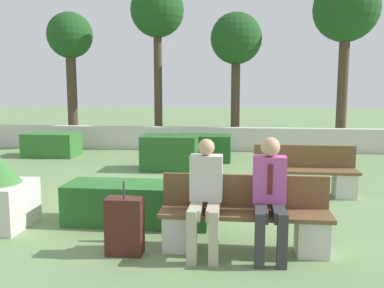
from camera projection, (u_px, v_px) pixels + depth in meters
ground_plane at (166, 199)px, 7.42m from camera, size 60.00×60.00×0.00m
perimeter_wall at (198, 139)px, 12.88m from camera, size 12.77×0.30×0.70m
bench_front at (245, 222)px, 5.11m from camera, size 2.02×0.49×0.88m
bench_left_side at (305, 177)px, 7.61m from camera, size 1.81×0.48×0.88m
person_seated_man at (270, 191)px, 4.88m from camera, size 0.38×0.63×1.37m
person_seated_woman at (205, 191)px, 4.96m from camera, size 0.38×0.63×1.34m
hedge_block_near_left at (52, 144)px, 11.81m from camera, size 1.41×0.90×0.64m
hedge_block_near_right at (138, 203)px, 6.12m from camera, size 2.05×0.71×0.57m
hedge_block_mid_left at (204, 148)px, 11.07m from camera, size 1.40×0.79×0.67m
hedge_block_mid_right at (170, 152)px, 9.93m from camera, size 1.26×0.85×0.80m
suitcase at (125, 226)px, 4.98m from camera, size 0.42×0.24×0.88m
tree_leftmost at (70, 41)px, 13.77m from camera, size 1.47×1.47×4.27m
tree_center_left at (157, 14)px, 13.27m from camera, size 1.67×1.67×5.09m
tree_center_right at (236, 42)px, 13.37m from camera, size 1.61×1.61×4.20m
tree_rightmost at (346, 12)px, 13.29m from camera, size 2.06×2.06×5.34m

